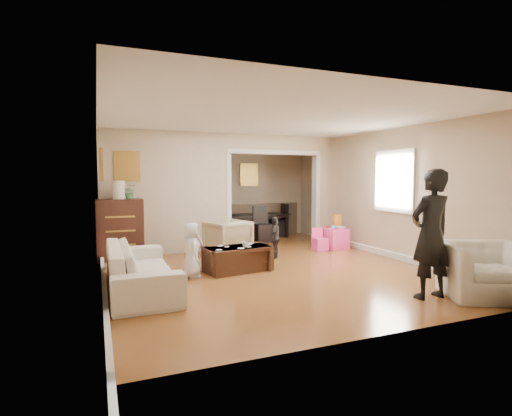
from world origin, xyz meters
name	(u,v)px	position (x,y,z in m)	size (l,w,h in m)	color
floor	(260,265)	(0.00, 0.00, 0.00)	(7.00, 7.00, 0.00)	#9C5828
partition_left	(168,193)	(-1.38, 1.80, 1.30)	(2.75, 0.18, 2.60)	#C1AD8D
partition_right	(324,190)	(2.48, 1.80, 1.30)	(0.55, 0.18, 2.60)	#C1AD8D
partition_header	(274,143)	(1.10, 1.80, 2.42)	(2.22, 0.18, 0.35)	#C1AD8D
window_pane	(394,181)	(2.73, -0.40, 1.55)	(0.03, 0.95, 1.10)	white
framed_art_partition	(127,166)	(-2.20, 1.70, 1.85)	(0.45, 0.03, 0.55)	brown
framed_art_sofa_wall	(101,165)	(-2.71, -0.60, 1.80)	(0.03, 0.55, 0.40)	brown
framed_art_alcove	(249,175)	(1.10, 3.44, 1.70)	(0.45, 0.03, 0.55)	brown
sofa	(141,267)	(-2.22, -0.86, 0.33)	(2.28, 0.89, 0.66)	silver
armchair_back	(227,238)	(-0.27, 1.13, 0.37)	(0.78, 0.81, 0.73)	tan
armchair_front	(485,270)	(2.11, -2.94, 0.36)	(1.12, 0.98, 0.73)	silver
dresser	(120,229)	(-2.37, 1.49, 0.60)	(0.87, 0.49, 1.20)	#371910
table_lamp	(119,190)	(-2.37, 1.49, 1.38)	(0.22, 0.22, 0.36)	#FFEACF
potted_plant	(130,192)	(-2.17, 1.49, 1.34)	(0.25, 0.22, 0.28)	#316C30
coffee_table	(238,259)	(-0.53, -0.28, 0.21)	(1.14, 0.57, 0.43)	#361E11
coffee_cup	(244,244)	(-0.43, -0.33, 0.47)	(0.09, 0.09, 0.09)	silver
play_table	(335,238)	(2.24, 0.93, 0.23)	(0.49, 0.49, 0.47)	#FF439A
cereal_box	(337,221)	(2.36, 1.03, 0.62)	(0.20, 0.07, 0.30)	yellow
cyan_cup	(333,227)	(2.14, 0.88, 0.51)	(0.08, 0.08, 0.08)	#29A6CF
toy_block	(328,227)	(2.12, 1.05, 0.49)	(0.08, 0.06, 0.05)	red
play_bowl	(340,228)	(2.29, 0.81, 0.50)	(0.22, 0.22, 0.05)	white
dining_table	(253,226)	(1.08, 3.07, 0.32)	(1.81, 1.01, 0.64)	black
adult_person	(431,234)	(1.35, -2.70, 0.87)	(0.64, 0.42, 1.74)	black
child_kneel_a	(192,250)	(-1.38, -0.43, 0.45)	(0.44, 0.29, 0.90)	silver
child_kneel_b	(194,247)	(-1.23, 0.02, 0.42)	(0.41, 0.32, 0.84)	pink
child_toddler	(275,238)	(0.52, 0.47, 0.42)	(0.49, 0.20, 0.84)	black
craft_papers	(236,247)	(-0.57, -0.27, 0.43)	(0.82, 0.50, 0.00)	white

